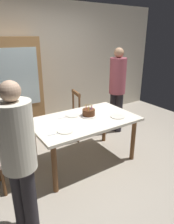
{
  "coord_description": "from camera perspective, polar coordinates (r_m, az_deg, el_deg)",
  "views": [
    {
      "loc": [
        -1.53,
        -2.41,
        1.93
      ],
      "look_at": [
        0.05,
        0.0,
        0.84
      ],
      "focal_mm": 33.0,
      "sensor_mm": 36.0,
      "label": 1
    }
  ],
  "objects": [
    {
      "name": "back_wall",
      "position": [
        4.57,
        -13.66,
        12.21
      ],
      "size": [
        6.4,
        0.1,
        2.6
      ],
      "primitive_type": "cube",
      "color": "beige",
      "rests_on": "ground"
    },
    {
      "name": "plate_near_celebrant",
      "position": [
        2.73,
        -6.03,
        -5.15
      ],
      "size": [
        0.22,
        0.22,
        0.01
      ],
      "primitive_type": "cylinder",
      "color": "silver",
      "rests_on": "dining_table"
    },
    {
      "name": "person_celebrant",
      "position": [
        2.01,
        -18.4,
        -11.26
      ],
      "size": [
        0.32,
        0.32,
        1.59
      ],
      "color": "#262328",
      "rests_on": "ground"
    },
    {
      "name": "ground",
      "position": [
        3.45,
        -0.71,
        -13.34
      ],
      "size": [
        6.4,
        6.4,
        0.0
      ],
      "primitive_type": "plane",
      "color": "#9E9384"
    },
    {
      "name": "dining_table",
      "position": [
        3.13,
        -0.77,
        -3.42
      ],
      "size": [
        1.57,
        0.95,
        0.74
      ],
      "color": "silver",
      "rests_on": "ground"
    },
    {
      "name": "fork_near_celebrant",
      "position": [
        2.67,
        -9.02,
        -6.05
      ],
      "size": [
        0.18,
        0.03,
        0.01
      ],
      "primitive_type": "cube",
      "rotation": [
        0.0,
        0.0,
        -0.06
      ],
      "color": "silver",
      "rests_on": "dining_table"
    },
    {
      "name": "person_guest",
      "position": [
        4.16,
        8.39,
        7.18
      ],
      "size": [
        0.32,
        0.32,
        1.7
      ],
      "color": "#262328",
      "rests_on": "ground"
    },
    {
      "name": "china_cabinet",
      "position": [
        4.19,
        -20.18,
        5.91
      ],
      "size": [
        1.1,
        0.45,
        1.9
      ],
      "color": "#9E7042",
      "rests_on": "ground"
    },
    {
      "name": "chair_upholstered",
      "position": [
        2.88,
        -22.08,
        -10.09
      ],
      "size": [
        0.45,
        0.45,
        0.95
      ],
      "color": "tan",
      "rests_on": "ground"
    },
    {
      "name": "plate_far_side",
      "position": [
        3.23,
        -4.0,
        -0.88
      ],
      "size": [
        0.22,
        0.22,
        0.01
      ],
      "primitive_type": "cylinder",
      "color": "silver",
      "rests_on": "dining_table"
    },
    {
      "name": "birthday_cake",
      "position": [
        3.19,
        0.46,
        -0.24
      ],
      "size": [
        0.28,
        0.28,
        0.18
      ],
      "color": "silver",
      "rests_on": "dining_table"
    },
    {
      "name": "chair_spindle_back",
      "position": [
        3.9,
        -5.29,
        -1.56
      ],
      "size": [
        0.52,
        0.52,
        0.95
      ],
      "color": "tan",
      "rests_on": "ground"
    },
    {
      "name": "fork_far_side",
      "position": [
        3.16,
        -6.46,
        -1.55
      ],
      "size": [
        0.18,
        0.04,
        0.01
      ],
      "primitive_type": "cube",
      "rotation": [
        0.0,
        0.0,
        -0.11
      ],
      "color": "silver",
      "rests_on": "dining_table"
    },
    {
      "name": "plate_near_guest",
      "position": [
        3.2,
        8.44,
        -1.24
      ],
      "size": [
        0.22,
        0.22,
        0.01
      ],
      "primitive_type": "cylinder",
      "color": "silver",
      "rests_on": "dining_table"
    }
  ]
}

